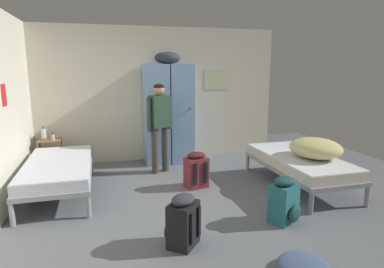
{
  "coord_description": "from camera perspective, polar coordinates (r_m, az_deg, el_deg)",
  "views": [
    {
      "loc": [
        -1.14,
        -3.81,
        1.8
      ],
      "look_at": [
        0.0,
        0.26,
        0.95
      ],
      "focal_mm": 31.26,
      "sensor_mm": 36.0,
      "label": 1
    }
  ],
  "objects": [
    {
      "name": "ground_plane",
      "position": [
        4.37,
        0.94,
        -12.98
      ],
      "size": [
        8.31,
        8.31,
        0.0
      ],
      "primitive_type": "plane",
      "color": "slate"
    },
    {
      "name": "room_backdrop",
      "position": [
        5.09,
        -16.48,
        4.96
      ],
      "size": [
        4.71,
        5.25,
        2.54
      ],
      "color": "beige",
      "rests_on": "ground_plane"
    },
    {
      "name": "locker_bank",
      "position": [
        6.31,
        -4.06,
        3.79
      ],
      "size": [
        0.9,
        0.55,
        2.07
      ],
      "color": "#7A9ECC",
      "rests_on": "ground_plane"
    },
    {
      "name": "shelf_unit",
      "position": [
        6.28,
        -23.03,
        -2.93
      ],
      "size": [
        0.38,
        0.3,
        0.57
      ],
      "color": "brown",
      "rests_on": "ground_plane"
    },
    {
      "name": "bed_right",
      "position": [
        5.33,
        17.86,
        -4.62
      ],
      "size": [
        0.9,
        1.9,
        0.49
      ],
      "color": "gray",
      "rests_on": "ground_plane"
    },
    {
      "name": "bed_left_rear",
      "position": [
        5.14,
        -21.85,
        -5.5
      ],
      "size": [
        0.9,
        1.9,
        0.49
      ],
      "color": "gray",
      "rests_on": "ground_plane"
    },
    {
      "name": "bedding_heap",
      "position": [
        5.23,
        20.32,
        -2.26
      ],
      "size": [
        0.72,
        0.8,
        0.28
      ],
      "color": "#D1C67F",
      "rests_on": "bed_right"
    },
    {
      "name": "person_traveler",
      "position": [
        5.69,
        -5.56,
        2.43
      ],
      "size": [
        0.45,
        0.31,
        1.53
      ],
      "color": "#3D3833",
      "rests_on": "ground_plane"
    },
    {
      "name": "water_bottle",
      "position": [
        6.25,
        -23.97,
        0.01
      ],
      "size": [
        0.08,
        0.08,
        0.23
      ],
      "color": "silver",
      "rests_on": "shelf_unit"
    },
    {
      "name": "lotion_bottle",
      "position": [
        6.18,
        -22.64,
        -0.47
      ],
      "size": [
        0.05,
        0.05,
        0.13
      ],
      "color": "beige",
      "rests_on": "shelf_unit"
    },
    {
      "name": "backpack_maroon",
      "position": [
        5.09,
        0.67,
        -6.24
      ],
      "size": [
        0.36,
        0.38,
        0.55
      ],
      "color": "maroon",
      "rests_on": "ground_plane"
    },
    {
      "name": "backpack_teal",
      "position": [
        4.13,
        15.51,
        -10.96
      ],
      "size": [
        0.4,
        0.41,
        0.55
      ],
      "color": "#23666B",
      "rests_on": "ground_plane"
    },
    {
      "name": "backpack_black",
      "position": [
        3.51,
        -1.64,
        -14.69
      ],
      "size": [
        0.42,
        0.41,
        0.55
      ],
      "color": "black",
      "rests_on": "ground_plane"
    },
    {
      "name": "clothes_pile_denim",
      "position": [
        3.35,
        18.48,
        -20.63
      ],
      "size": [
        0.46,
        0.48,
        0.12
      ],
      "color": "#42567A",
      "rests_on": "ground_plane"
    }
  ]
}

